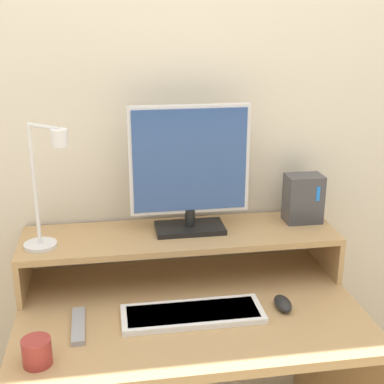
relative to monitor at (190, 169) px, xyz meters
The scene contains 10 objects.
wall_back 0.19m from the monitor, 102.21° to the left, with size 6.00×0.05×2.50m.
desk 0.67m from the monitor, 99.29° to the right, with size 1.09×0.70×0.77m.
monitor_shelf 0.25m from the monitor, 153.53° to the right, with size 1.09×0.30×0.17m.
monitor is the anchor object (origin of this frame).
desk_lamp 0.48m from the monitor, 168.57° to the right, with size 0.17×0.17×0.41m.
router_dock 0.44m from the monitor, ahead, with size 0.13×0.09×0.18m.
keyboard 0.48m from the monitor, 96.29° to the right, with size 0.44×0.16×0.02m.
mouse 0.54m from the monitor, 47.78° to the right, with size 0.05×0.10×0.03m.
remote_control 0.62m from the monitor, 142.57° to the right, with size 0.04×0.19×0.02m.
mug 0.75m from the monitor, 137.02° to the right, with size 0.08×0.08×0.08m.
Camera 1 is at (-0.23, -1.15, 1.67)m, focal length 50.00 mm.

